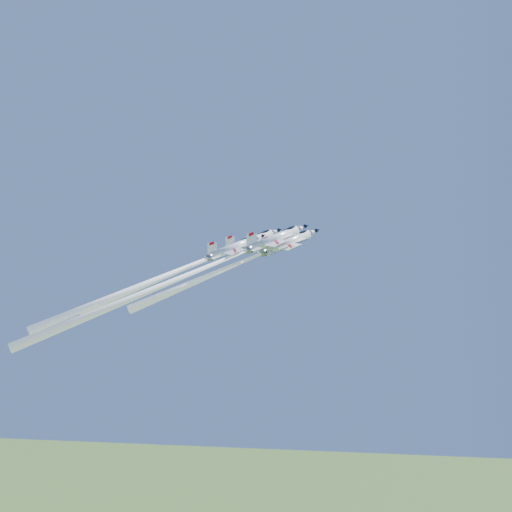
% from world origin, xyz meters
% --- Properties ---
extents(jet_lead, '(26.16, 25.83, 28.92)m').
position_xyz_m(jet_lead, '(-3.07, -3.67, 86.50)').
color(jet_lead, white).
extents(jet_left, '(27.03, 26.99, 30.76)m').
position_xyz_m(jet_left, '(-12.91, -2.36, 86.96)').
color(jet_left, white).
extents(jet_right, '(33.71, 34.52, 43.07)m').
position_xyz_m(jet_right, '(-10.65, -13.82, 82.89)').
color(jet_right, white).
extents(jet_slot, '(27.21, 27.51, 32.80)m').
position_xyz_m(jet_slot, '(-14.65, -14.40, 83.01)').
color(jet_slot, white).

